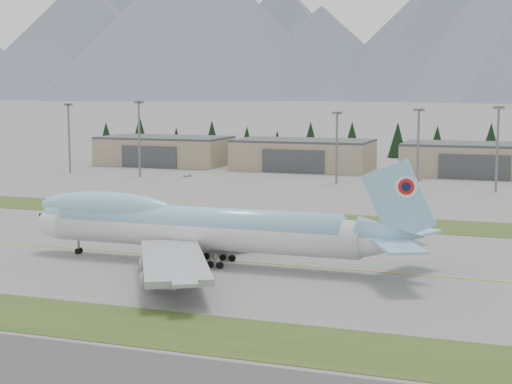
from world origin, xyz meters
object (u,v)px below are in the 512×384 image
at_px(service_vehicle_b, 415,181).
at_px(hangar_right, 477,159).
at_px(boeing_747_freighter, 199,227).
at_px(hangar_left, 165,151).
at_px(service_vehicle_a, 188,177).
at_px(hangar_center, 304,155).

bearing_deg(service_vehicle_b, hangar_right, -39.70).
xyz_separation_m(boeing_747_freighter, service_vehicle_b, (16.56, 131.06, -6.01)).
height_order(hangar_left, service_vehicle_a, hangar_left).
bearing_deg(boeing_747_freighter, service_vehicle_b, 82.13).
bearing_deg(hangar_right, service_vehicle_a, -158.66).
distance_m(hangar_left, service_vehicle_a, 43.58).
xyz_separation_m(boeing_747_freighter, hangar_left, (-81.37, 153.33, -0.62)).
bearing_deg(hangar_center, hangar_left, 180.00).
bearing_deg(service_vehicle_b, hangar_center, 60.34).
bearing_deg(hangar_right, hangar_center, 180.00).
height_order(boeing_747_freighter, hangar_center, boeing_747_freighter).
bearing_deg(hangar_center, service_vehicle_a, -130.22).
xyz_separation_m(service_vehicle_a, service_vehicle_b, (72.53, 12.73, 0.00)).
relative_size(service_vehicle_a, service_vehicle_b, 0.94).
bearing_deg(hangar_right, service_vehicle_b, -127.46).
distance_m(hangar_left, service_vehicle_b, 100.58).
xyz_separation_m(hangar_left, hangar_center, (55.00, 0.00, 0.00)).
bearing_deg(hangar_left, service_vehicle_a, -54.04).
distance_m(hangar_right, service_vehicle_b, 28.57).
height_order(hangar_right, service_vehicle_a, hangar_right).
bearing_deg(boeing_747_freighter, hangar_left, 117.28).
distance_m(boeing_747_freighter, service_vehicle_a, 131.04).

